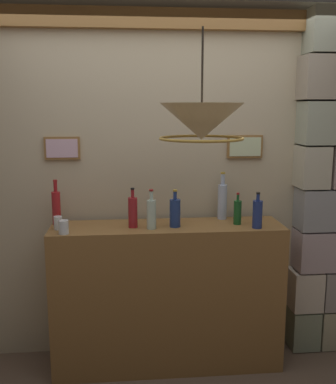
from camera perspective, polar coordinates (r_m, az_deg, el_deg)
name	(u,v)px	position (r m, az deg, el deg)	size (l,w,h in m)	color
panelled_rear_partition	(164,174)	(3.41, -0.53, 2.29)	(3.37, 0.15, 2.63)	#BCAD8E
stone_pillar	(324,187)	(3.62, 19.12, 0.59)	(0.47, 0.28, 2.57)	gray
bar_shelf_unit	(167,296)	(3.38, -0.08, -13.01)	(1.64, 0.41, 1.07)	olive
liquor_bottle_scotch	(237,212)	(3.25, 8.78, -2.51)	(0.06, 0.06, 0.23)	#185122
liquor_bottle_vermouth	(56,207)	(3.29, -13.95, -1.83)	(0.06, 0.06, 0.32)	maroon
liquor_bottle_gin	(175,212)	(3.14, 0.89, -2.60)	(0.08, 0.08, 0.26)	navy
liquor_bottle_vodka	(151,213)	(3.09, -2.11, -2.73)	(0.06, 0.06, 0.28)	silver
liquor_bottle_tequila	(257,214)	(3.17, 11.24, -2.71)	(0.07, 0.07, 0.25)	navy
liquor_bottle_port	(133,212)	(3.13, -4.47, -2.50)	(0.06, 0.06, 0.28)	maroon
liquor_bottle_rye	(222,200)	(3.38, 6.88, -1.04)	(0.07, 0.07, 0.35)	silver
glass_tumbler_rocks	(58,223)	(3.17, -13.73, -3.82)	(0.06, 0.06, 0.09)	silver
glass_tumbler_highball	(64,227)	(3.06, -13.07, -4.35)	(0.07, 0.07, 0.09)	silver
pendant_lamp	(202,123)	(2.51, 4.27, 8.75)	(0.47, 0.47, 0.60)	beige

